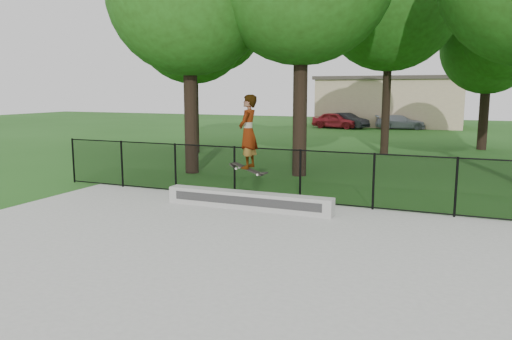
{
  "coord_description": "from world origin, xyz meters",
  "views": [
    {
      "loc": [
        4.1,
        -7.06,
        3.18
      ],
      "look_at": [
        -0.61,
        4.2,
        1.2
      ],
      "focal_mm": 35.0,
      "sensor_mm": 36.0,
      "label": 1
    }
  ],
  "objects_px": {
    "car_a": "(336,120)",
    "car_c": "(400,122)",
    "car_b": "(346,121)",
    "skater_airborne": "(248,133)",
    "grind_ledge": "(248,200)"
  },
  "relations": [
    {
      "from": "grind_ledge",
      "to": "car_a",
      "type": "xyz_separation_m",
      "value": [
        -4.68,
        28.82,
        0.37
      ]
    },
    {
      "from": "car_c",
      "to": "car_b",
      "type": "bearing_deg",
      "value": 86.25
    },
    {
      "from": "car_a",
      "to": "skater_airborne",
      "type": "bearing_deg",
      "value": -160.94
    },
    {
      "from": "car_a",
      "to": "car_c",
      "type": "height_order",
      "value": "car_a"
    },
    {
      "from": "car_b",
      "to": "skater_airborne",
      "type": "distance_m",
      "value": 29.55
    },
    {
      "from": "car_a",
      "to": "car_b",
      "type": "relative_size",
      "value": 1.1
    },
    {
      "from": "car_a",
      "to": "car_c",
      "type": "distance_m",
      "value": 5.15
    },
    {
      "from": "grind_ledge",
      "to": "car_a",
      "type": "distance_m",
      "value": 29.2
    },
    {
      "from": "grind_ledge",
      "to": "skater_airborne",
      "type": "relative_size",
      "value": 2.18
    },
    {
      "from": "car_a",
      "to": "grind_ledge",
      "type": "bearing_deg",
      "value": -160.99
    },
    {
      "from": "car_b",
      "to": "car_a",
      "type": "bearing_deg",
      "value": 138.99
    },
    {
      "from": "car_b",
      "to": "grind_ledge",
      "type": "bearing_deg",
      "value": -149.41
    },
    {
      "from": "grind_ledge",
      "to": "car_b",
      "type": "bearing_deg",
      "value": 97.62
    },
    {
      "from": "grind_ledge",
      "to": "car_a",
      "type": "bearing_deg",
      "value": 99.23
    },
    {
      "from": "grind_ledge",
      "to": "car_b",
      "type": "distance_m",
      "value": 29.46
    }
  ]
}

